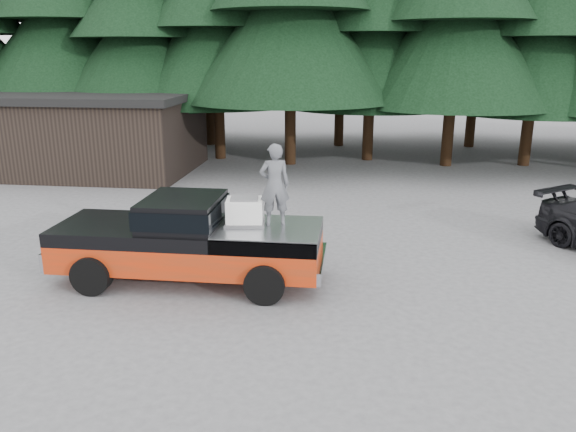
# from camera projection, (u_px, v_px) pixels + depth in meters

# --- Properties ---
(ground) EXTENTS (120.00, 120.00, 0.00)m
(ground) POSITION_uv_depth(u_px,v_px,m) (255.00, 298.00, 11.73)
(ground) COLOR #4F4F52
(ground) RESTS_ON ground
(pickup_truck) EXTENTS (6.00, 2.04, 1.33)m
(pickup_truck) POSITION_uv_depth(u_px,v_px,m) (189.00, 252.00, 12.44)
(pickup_truck) COLOR red
(pickup_truck) RESTS_ON ground
(truck_cab) EXTENTS (1.66, 1.90, 0.59)m
(truck_cab) POSITION_uv_depth(u_px,v_px,m) (183.00, 211.00, 12.18)
(truck_cab) COLOR black
(truck_cab) RESTS_ON pickup_truck
(air_compressor) EXTENTS (0.86, 0.74, 0.53)m
(air_compressor) POSITION_uv_depth(u_px,v_px,m) (245.00, 212.00, 12.19)
(air_compressor) COLOR white
(air_compressor) RESTS_ON pickup_truck
(man_on_bed) EXTENTS (0.74, 0.58, 1.78)m
(man_on_bed) POSITION_uv_depth(u_px,v_px,m) (275.00, 185.00, 11.96)
(man_on_bed) COLOR #525459
(man_on_bed) RESTS_ON pickup_truck
(utility_building) EXTENTS (8.40, 6.40, 3.30)m
(utility_building) POSITION_uv_depth(u_px,v_px,m) (96.00, 132.00, 23.74)
(utility_building) COLOR black
(utility_building) RESTS_ON ground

